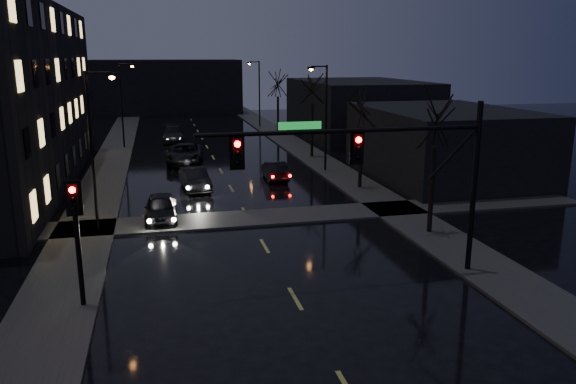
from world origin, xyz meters
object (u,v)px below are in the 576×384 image
oncoming_car_a (161,208)px  oncoming_car_b (195,179)px  oncoming_car_c (185,154)px  oncoming_car_d (173,134)px  lead_car (275,170)px

oncoming_car_a → oncoming_car_b: 7.23m
oncoming_car_c → oncoming_car_d: bearing=99.9°
oncoming_car_a → oncoming_car_d: size_ratio=0.77×
oncoming_car_a → oncoming_car_b: (2.30, 6.85, 0.00)m
oncoming_car_d → oncoming_car_c: bearing=-86.9°
oncoming_car_a → oncoming_car_b: oncoming_car_b is taller
oncoming_car_d → lead_car: bearing=-71.7°
oncoming_car_b → oncoming_car_d: (-0.74, 22.11, 0.08)m
oncoming_car_c → lead_car: bearing=-44.9°
oncoming_car_a → oncoming_car_b: bearing=72.8°
oncoming_car_c → lead_car: size_ratio=1.45×
oncoming_car_b → lead_car: (5.78, 1.83, -0.05)m
oncoming_car_b → lead_car: 6.07m
oncoming_car_b → oncoming_car_d: size_ratio=0.79×
oncoming_car_c → lead_car: 9.69m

